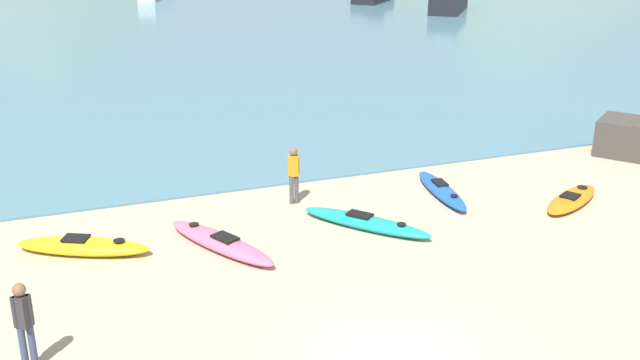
{
  "coord_description": "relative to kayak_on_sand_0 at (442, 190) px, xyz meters",
  "views": [
    {
      "loc": [
        -5.24,
        -10.17,
        7.63
      ],
      "look_at": [
        1.5,
        7.87,
        0.5
      ],
      "focal_mm": 42.0,
      "sensor_mm": 36.0,
      "label": 1
    }
  ],
  "objects": [
    {
      "name": "ground_plane",
      "position": [
        -4.71,
        -6.8,
        -0.16
      ],
      "size": [
        400.0,
        400.0,
        0.0
      ],
      "primitive_type": "plane",
      "color": "tan"
    },
    {
      "name": "bay_water",
      "position": [
        -4.71,
        37.28,
        -0.13
      ],
      "size": [
        160.0,
        70.0,
        0.06
      ],
      "primitive_type": "cube",
      "color": "teal",
      "rests_on": "ground_plane"
    },
    {
      "name": "kayak_on_sand_0",
      "position": [
        0.0,
        0.0,
        0.0
      ],
      "size": [
        0.93,
        3.12,
        0.35
      ],
      "color": "blue",
      "rests_on": "ground_plane"
    },
    {
      "name": "kayak_on_sand_1",
      "position": [
        -9.59,
        -0.34,
        0.03
      ],
      "size": [
        3.18,
        2.09,
        0.41
      ],
      "color": "yellow",
      "rests_on": "ground_plane"
    },
    {
      "name": "kayak_on_sand_2",
      "position": [
        -2.88,
        -1.32,
        0.0
      ],
      "size": [
        2.72,
        3.13,
        0.36
      ],
      "color": "teal",
      "rests_on": "ground_plane"
    },
    {
      "name": "kayak_on_sand_3",
      "position": [
        -6.56,
        -1.21,
        0.01
      ],
      "size": [
        2.23,
        3.47,
        0.37
      ],
      "color": "#E5668C",
      "rests_on": "ground_plane"
    },
    {
      "name": "kayak_on_sand_4",
      "position": [
        2.99,
        -1.78,
        -0.02
      ],
      "size": [
        2.68,
        2.01,
        0.3
      ],
      "color": "orange",
      "rests_on": "ground_plane"
    },
    {
      "name": "person_near_foreground",
      "position": [
        -10.79,
        -4.8,
        0.8
      ],
      "size": [
        0.34,
        0.29,
        1.67
      ],
      "color": "#384260",
      "rests_on": "ground_plane"
    },
    {
      "name": "person_near_waterline",
      "position": [
        -4.03,
        0.88,
        0.75
      ],
      "size": [
        0.32,
        0.22,
        1.58
      ],
      "color": "#4C4C4C",
      "rests_on": "ground_plane"
    },
    {
      "name": "moored_boat_2",
      "position": [
        18.89,
        32.84,
        0.68
      ],
      "size": [
        5.26,
        5.9,
        2.2
      ],
      "color": "black",
      "rests_on": "bay_water"
    },
    {
      "name": "shoreline_rock",
      "position": [
        7.6,
        0.83,
        0.42
      ],
      "size": [
        2.78,
        2.96,
        1.16
      ],
      "primitive_type": "cube",
      "rotation": [
        0.0,
        0.0,
        0.64
      ],
      "color": "#423D38",
      "rests_on": "ground_plane"
    }
  ]
}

